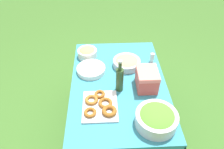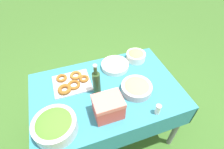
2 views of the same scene
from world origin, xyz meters
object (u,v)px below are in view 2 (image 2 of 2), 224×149
Objects in this scene: olive_oil_bottle at (97,83)px; cooler_box at (108,107)px; salad_bowl at (55,125)px; plate_stack at (115,66)px; donut_platter at (71,83)px; pasta_bowl at (137,87)px; bread_bowl at (136,56)px.

olive_oil_bottle reaches higher than cooler_box.
salad_bowl is 0.82m from plate_stack.
salad_bowl is 0.93× the size of donut_platter.
donut_platter is at bearing 153.22° from pasta_bowl.
salad_bowl is 1.05m from bread_bowl.
pasta_bowl is 0.99× the size of plate_stack.
plate_stack is 0.38m from olive_oil_bottle.
donut_platter is 1.70× the size of bread_bowl.
pasta_bowl is at bearing -15.67° from olive_oil_bottle.
pasta_bowl is at bearing -78.29° from plate_stack.
plate_stack is 0.25m from bread_bowl.
olive_oil_bottle is (-0.33, 0.09, 0.08)m from pasta_bowl.
olive_oil_bottle is (-0.26, -0.26, 0.10)m from plate_stack.
bread_bowl is (0.89, 0.55, -0.02)m from salad_bowl.
donut_platter is at bearing 138.62° from olive_oil_bottle.
salad_bowl is 0.99× the size of olive_oil_bottle.
olive_oil_bottle is at bearing -41.38° from donut_platter.
donut_platter is 0.28m from olive_oil_bottle.
cooler_box is at bearing -131.93° from bread_bowl.
salad_bowl is 0.46m from olive_oil_bottle.
cooler_box reaches higher than bread_bowl.
olive_oil_bottle is at bearing 95.20° from cooler_box.
salad_bowl is at bearing -148.40° from bread_bowl.
donut_platter is 0.46m from plate_stack.
cooler_box is at bearing 0.90° from salad_bowl.
donut_platter is at bearing -169.45° from plate_stack.
cooler_box is (-0.24, -0.50, 0.07)m from plate_stack.
donut_platter is at bearing 118.03° from cooler_box.
plate_stack is at bearing 38.13° from salad_bowl.
cooler_box is (0.22, -0.41, 0.07)m from donut_platter.
salad_bowl reaches higher than pasta_bowl.
salad_bowl reaches higher than plate_stack.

